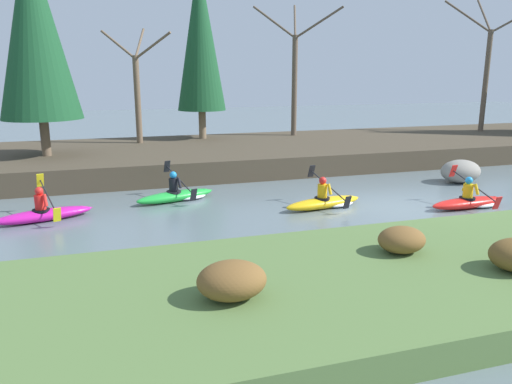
# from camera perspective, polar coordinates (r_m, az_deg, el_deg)

# --- Properties ---
(ground_plane) EXTENTS (90.00, 90.00, 0.00)m
(ground_plane) POSITION_cam_1_polar(r_m,az_deg,el_deg) (16.31, 16.18, -1.74)
(ground_plane) COLOR slate
(riverbank_far) EXTENTS (44.00, 8.35, 0.87)m
(riverbank_far) POSITION_cam_1_polar(r_m,az_deg,el_deg) (24.14, 4.33, 4.69)
(riverbank_far) COLOR #473D2D
(riverbank_far) RESTS_ON ground
(conifer_tree_far_left) EXTENTS (3.08, 3.08, 8.40)m
(conifer_tree_far_left) POSITION_cam_1_polar(r_m,az_deg,el_deg) (21.56, -24.02, 16.83)
(conifer_tree_far_left) COLOR brown
(conifer_tree_far_left) RESTS_ON riverbank_far
(conifer_tree_left) EXTENTS (2.38, 2.38, 8.55)m
(conifer_tree_left) POSITION_cam_1_polar(r_m,az_deg,el_deg) (25.32, -6.40, 17.32)
(conifer_tree_left) COLOR #7A664C
(conifer_tree_left) RESTS_ON riverbank_far
(bare_tree_upstream) EXTENTS (2.96, 2.92, 5.31)m
(bare_tree_upstream) POSITION_cam_1_polar(r_m,az_deg,el_deg) (24.19, -13.40, 11.40)
(bare_tree_upstream) COLOR brown
(bare_tree_upstream) RESTS_ON riverbank_far
(bare_tree_mid_upstream) EXTENTS (3.73, 3.69, 6.78)m
(bare_tree_mid_upstream) POSITION_cam_1_polar(r_m,az_deg,el_deg) (26.55, 4.44, 13.37)
(bare_tree_mid_upstream) COLOR brown
(bare_tree_mid_upstream) RESTS_ON riverbank_far
(bare_tree_mid_downstream) EXTENTS (4.02, 3.98, 7.34)m
(bare_tree_mid_downstream) POSITION_cam_1_polar(r_m,az_deg,el_deg) (31.21, 24.85, 12.71)
(bare_tree_mid_downstream) COLOR brown
(bare_tree_mid_downstream) RESTS_ON riverbank_far
(shrub_clump_nearest) EXTENTS (1.16, 0.97, 0.63)m
(shrub_clump_nearest) POSITION_cam_1_polar(r_m,az_deg,el_deg) (8.26, -2.78, -10.05)
(shrub_clump_nearest) COLOR brown
(shrub_clump_nearest) RESTS_ON riverbank_near
(shrub_clump_second) EXTENTS (1.00, 0.84, 0.54)m
(shrub_clump_second) POSITION_cam_1_polar(r_m,az_deg,el_deg) (10.69, 16.31, -5.26)
(shrub_clump_second) COLOR brown
(shrub_clump_second) RESTS_ON riverbank_near
(kayaker_lead) EXTENTS (2.79, 2.07, 1.20)m
(kayaker_lead) POSITION_cam_1_polar(r_m,az_deg,el_deg) (17.02, 23.36, -1.01)
(kayaker_lead) COLOR red
(kayaker_lead) RESTS_ON ground
(kayaker_middle) EXTENTS (2.79, 2.06, 1.20)m
(kayaker_middle) POSITION_cam_1_polar(r_m,az_deg,el_deg) (15.79, 8.04, -1.09)
(kayaker_middle) COLOR yellow
(kayaker_middle) RESTS_ON ground
(kayaker_trailing) EXTENTS (2.76, 2.03, 1.20)m
(kayaker_trailing) POSITION_cam_1_polar(r_m,az_deg,el_deg) (16.68, -8.84, -0.32)
(kayaker_trailing) COLOR green
(kayaker_trailing) RESTS_ON ground
(kayaker_far_back) EXTENTS (2.77, 2.03, 1.20)m
(kayaker_far_back) POSITION_cam_1_polar(r_m,az_deg,el_deg) (15.50, -23.06, -2.26)
(kayaker_far_back) COLOR #C61999
(kayaker_far_back) RESTS_ON ground
(boulder_midstream) EXTENTS (1.57, 1.23, 0.89)m
(boulder_midstream) POSITION_cam_1_polar(r_m,az_deg,el_deg) (20.67, 22.34, 2.21)
(boulder_midstream) COLOR gray
(boulder_midstream) RESTS_ON ground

